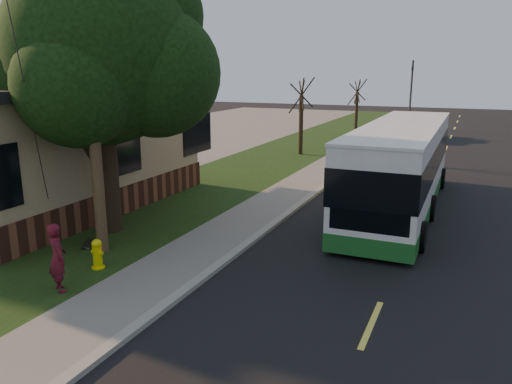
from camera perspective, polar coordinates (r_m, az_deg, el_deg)
ground at (r=11.42m, az=-7.43°, el=-10.92°), size 120.00×120.00×0.00m
road at (r=19.49m, az=18.59°, el=-1.04°), size 8.00×80.00×0.01m
curb at (r=20.17m, az=7.25°, el=0.23°), size 0.25×80.00×0.12m
sidewalk at (r=20.47m, az=4.57°, el=0.44°), size 2.00×80.00×0.08m
grass_verge at (r=21.82m, az=-4.15°, el=1.27°), size 5.00×80.00×0.07m
building_lot at (r=27.84m, az=-22.73°, el=2.93°), size 15.00×80.00×0.04m
fire_hydrant at (r=12.71m, az=-17.68°, el=-6.76°), size 0.32×0.32×0.74m
utility_pole at (r=13.17m, az=-18.53°, el=12.57°), size 2.86×3.21×9.07m
leafy_tree at (r=14.99m, az=-16.91°, el=14.80°), size 6.30×6.00×7.80m
bare_tree_near at (r=28.42m, az=5.17°, el=8.49°), size 1.38×1.21×4.31m
bare_tree_far at (r=39.85m, az=11.43°, el=9.57°), size 1.38×1.21×4.03m
traffic_signal at (r=43.16m, az=17.30°, el=11.08°), size 0.18×0.22×5.50m
transit_bus at (r=17.79m, az=16.24°, el=3.00°), size 2.54×11.02×2.98m
skateboarder at (r=11.62m, az=-21.74°, el=-6.96°), size 0.66×0.60×1.53m
skateboard_main at (r=14.51m, az=-18.68°, el=-5.57°), size 0.55×0.76×0.07m
dumpster at (r=21.11m, az=-14.67°, el=2.38°), size 1.94×1.76×1.39m
distant_car at (r=37.16m, az=18.38°, el=7.07°), size 2.01×4.97×1.69m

